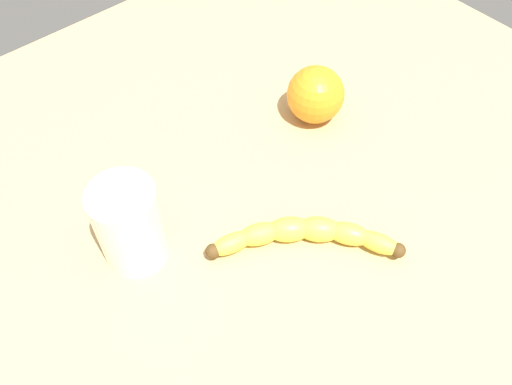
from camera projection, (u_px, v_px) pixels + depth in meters
The scene contains 4 objects.
wooden_tabletop at pixel (296, 243), 71.83cm from camera, with size 120.00×120.00×3.00cm, color tan.
banana at pixel (304, 235), 68.86cm from camera, with size 19.75×17.28×3.33cm.
smoothie_glass at pixel (130, 225), 64.60cm from camera, with size 8.05×8.05×12.09cm.
orange_fruit at pixel (316, 95), 80.82cm from camera, with size 8.68×8.68×8.68cm, color orange.
Camera 1 is at (29.14, 25.45, 62.63)cm, focal length 38.03 mm.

